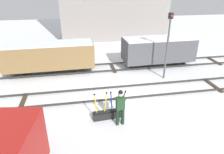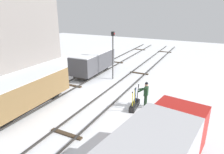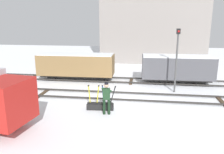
% 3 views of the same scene
% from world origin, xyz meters
% --- Properties ---
extents(ground_plane, '(60.00, 60.00, 0.00)m').
position_xyz_m(ground_plane, '(0.00, 0.00, 0.00)').
color(ground_plane, white).
extents(track_main_line, '(44.00, 1.94, 0.18)m').
position_xyz_m(track_main_line, '(0.00, 0.00, 0.11)').
color(track_main_line, '#2D2B28').
rests_on(track_main_line, ground_plane).
extents(track_siding_near, '(44.00, 1.94, 0.18)m').
position_xyz_m(track_siding_near, '(0.00, 4.09, 0.11)').
color(track_siding_near, '#2D2B28').
rests_on(track_siding_near, ground_plane).
extents(switch_lever_frame, '(1.67, 0.47, 1.45)m').
position_xyz_m(switch_lever_frame, '(-1.39, -2.20, 0.25)').
color(switch_lever_frame, black).
rests_on(switch_lever_frame, ground_plane).
extents(rail_worker, '(0.57, 0.71, 1.82)m').
position_xyz_m(rail_worker, '(-0.94, -2.78, 1.03)').
color(rail_worker, black).
rests_on(rail_worker, ground_plane).
extents(signal_post, '(0.24, 0.32, 4.42)m').
position_xyz_m(signal_post, '(3.20, 1.70, 2.66)').
color(signal_post, '#4C4C4C').
rests_on(signal_post, ground_plane).
extents(freight_car_near_switch, '(6.34, 2.10, 2.23)m').
position_xyz_m(freight_car_near_switch, '(-4.65, 4.09, 1.30)').
color(freight_car_near_switch, '#2D2B28').
rests_on(freight_car_near_switch, ground_plane).
extents(freight_car_mid_siding, '(5.56, 2.20, 2.25)m').
position_xyz_m(freight_car_mid_siding, '(3.62, 4.09, 1.30)').
color(freight_car_mid_siding, '#2D2B28').
rests_on(freight_car_mid_siding, ground_plane).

